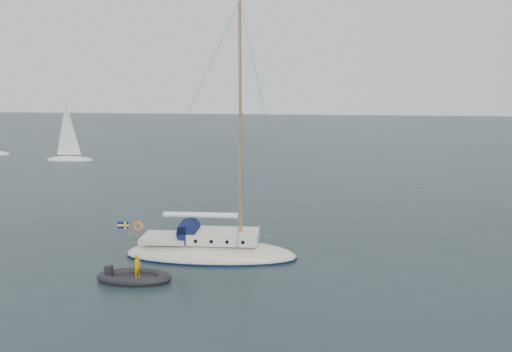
# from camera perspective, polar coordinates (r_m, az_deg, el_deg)

# --- Properties ---
(ground) EXTENTS (300.00, 300.00, 0.00)m
(ground) POSITION_cam_1_polar(r_m,az_deg,el_deg) (26.95, 0.30, -9.85)
(ground) COLOR black
(ground) RESTS_ON ground
(sailboat) EXTENTS (9.88, 2.96, 14.07)m
(sailboat) POSITION_cam_1_polar(r_m,az_deg,el_deg) (27.47, -5.21, -7.16)
(sailboat) COLOR beige
(sailboat) RESTS_ON ground
(dinghy) EXTENTS (2.93, 1.33, 0.42)m
(dinghy) POSITION_cam_1_polar(r_m,az_deg,el_deg) (27.70, -2.88, -8.90)
(dinghy) COLOR #49494E
(dinghy) RESTS_ON ground
(rib) EXTENTS (3.69, 1.68, 1.34)m
(rib) POSITION_cam_1_polar(r_m,az_deg,el_deg) (25.17, -13.80, -11.10)
(rib) COLOR black
(rib) RESTS_ON ground
(distant_yacht_c) EXTENTS (6.05, 3.23, 8.02)m
(distant_yacht_c) POSITION_cam_1_polar(r_m,az_deg,el_deg) (67.97, -20.71, 4.54)
(distant_yacht_c) COLOR silver
(distant_yacht_c) RESTS_ON ground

